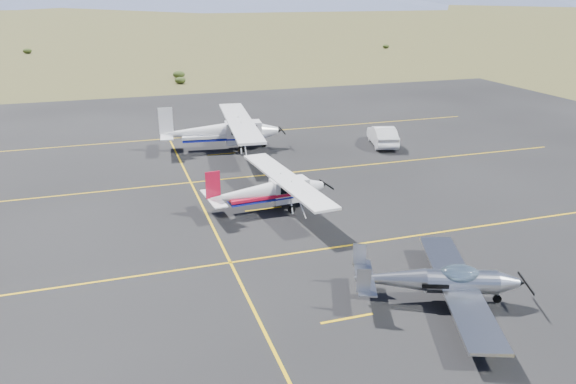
{
  "coord_description": "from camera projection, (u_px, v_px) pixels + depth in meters",
  "views": [
    {
      "loc": [
        -10.26,
        -19.13,
        11.01
      ],
      "look_at": [
        -2.3,
        5.45,
        1.6
      ],
      "focal_mm": 35.0,
      "sensor_mm": 36.0,
      "label": 1
    }
  ],
  "objects": [
    {
      "name": "aircraft_low_wing",
      "position": [
        441.0,
        281.0,
        20.62
      ],
      "size": [
        6.17,
        8.3,
        1.83
      ],
      "rotation": [
        0.0,
        0.0,
        -0.36
      ],
      "color": "silver",
      "rests_on": "apron"
    },
    {
      "name": "apron",
      "position": [
        320.0,
        206.0,
        30.09
      ],
      "size": [
        72.0,
        72.0,
        0.02
      ],
      "primitive_type": "cube",
      "color": "black",
      "rests_on": "ground"
    },
    {
      "name": "aircraft_plain",
      "position": [
        222.0,
        130.0,
        40.11
      ],
      "size": [
        7.69,
        12.76,
        3.22
      ],
      "rotation": [
        0.0,
        0.0,
        -0.11
      ],
      "color": "white",
      "rests_on": "apron"
    },
    {
      "name": "aircraft_cessna",
      "position": [
        269.0,
        190.0,
        29.28
      ],
      "size": [
        5.9,
        9.8,
        2.47
      ],
      "rotation": [
        0.0,
        0.0,
        0.09
      ],
      "color": "white",
      "rests_on": "apron"
    },
    {
      "name": "ground",
      "position": [
        379.0,
        263.0,
        23.84
      ],
      "size": [
        1600.0,
        1600.0,
        0.0
      ],
      "primitive_type": "plane",
      "color": "#383D1C",
      "rests_on": "ground"
    },
    {
      "name": "sedan",
      "position": [
        383.0,
        136.0,
        41.48
      ],
      "size": [
        2.65,
        4.7,
        1.47
      ],
      "primitive_type": "imported",
      "rotation": [
        0.0,
        0.0,
        2.88
      ],
      "color": "white",
      "rests_on": "apron"
    }
  ]
}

